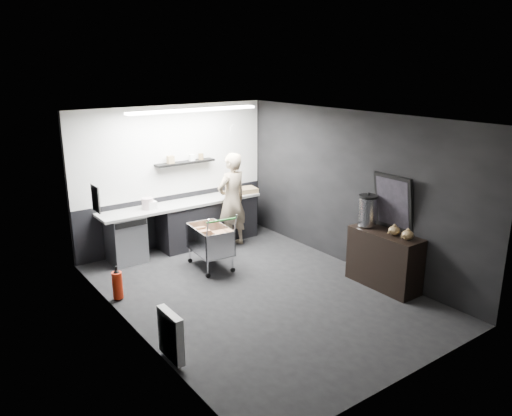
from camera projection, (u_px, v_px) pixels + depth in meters
floor at (258, 292)px, 7.79m from camera, size 5.50×5.50×0.00m
ceiling at (258, 118)px, 7.03m from camera, size 5.50×5.50×0.00m
wall_back at (173, 176)px, 9.54m from camera, size 5.50×0.00×5.50m
wall_front at (412, 269)px, 5.27m from camera, size 5.50×0.00×5.50m
wall_left at (130, 236)px, 6.28m from camera, size 0.00×5.50×5.50m
wall_right at (352, 190)px, 8.53m from camera, size 0.00×5.50×5.50m
kitchen_wall_panel at (172, 151)px, 9.38m from camera, size 3.95×0.02×1.70m
dado_panel at (176, 219)px, 9.76m from camera, size 3.95×0.02×1.00m
floating_shelf at (185, 162)px, 9.47m from camera, size 1.20×0.22×0.04m
wall_clock at (234, 129)px, 10.08m from camera, size 0.20×0.03×0.20m
poster at (95, 199)px, 7.24m from camera, size 0.02×0.30×0.40m
poster_red_band at (95, 194)px, 7.22m from camera, size 0.02×0.22×0.10m
radiator at (171, 335)px, 5.89m from camera, size 0.10×0.50×0.60m
ceiling_strip at (194, 110)px, 8.47m from camera, size 2.40×0.20×0.04m
prep_counter at (189, 224)px, 9.61m from camera, size 3.20×0.61×0.90m
person at (232, 200)px, 9.52m from camera, size 0.73×0.54×1.84m
shopping_cart at (210, 241)px, 8.60m from camera, size 0.63×0.97×1.01m
sideboard at (384, 252)px, 7.88m from camera, size 0.51×1.20×1.80m
fire_extinguisher at (117, 284)px, 7.49m from camera, size 0.16×0.16×0.51m
cardboard_box at (245, 190)px, 10.15m from camera, size 0.52×0.43×0.09m
pink_tub at (148, 203)px, 8.99m from camera, size 0.21×0.21×0.21m
white_container at (152, 205)px, 8.99m from camera, size 0.17×0.13×0.14m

